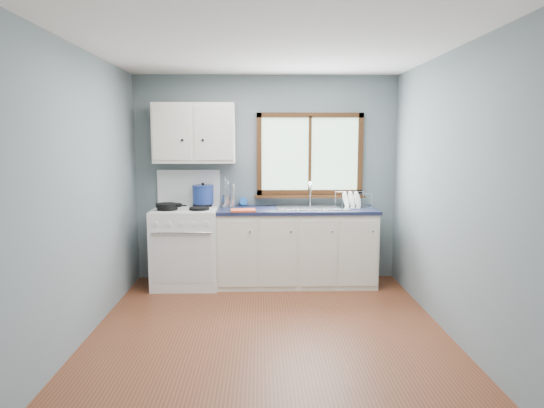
{
  "coord_description": "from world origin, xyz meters",
  "views": [
    {
      "loc": [
        -0.07,
        -4.17,
        1.72
      ],
      "look_at": [
        0.05,
        0.9,
        1.05
      ],
      "focal_mm": 32.0,
      "sensor_mm": 36.0,
      "label": 1
    }
  ],
  "objects_px": {
    "base_cabinets": "(296,250)",
    "dish_rack": "(352,203)",
    "skillet": "(166,205)",
    "sink": "(312,213)",
    "utensil_crock": "(227,201)",
    "stockpot": "(203,194)",
    "thermos": "(232,196)",
    "gas_range": "(186,244)"
  },
  "relations": [
    {
      "from": "base_cabinets",
      "to": "utensil_crock",
      "type": "xyz_separation_m",
      "value": [
        -0.83,
        0.14,
        0.59
      ]
    },
    {
      "from": "skillet",
      "to": "thermos",
      "type": "bearing_deg",
      "value": 23.9
    },
    {
      "from": "skillet",
      "to": "dish_rack",
      "type": "distance_m",
      "value": 2.17
    },
    {
      "from": "thermos",
      "to": "dish_rack",
      "type": "distance_m",
      "value": 1.43
    },
    {
      "from": "base_cabinets",
      "to": "utensil_crock",
      "type": "bearing_deg",
      "value": 170.54
    },
    {
      "from": "sink",
      "to": "stockpot",
      "type": "relative_size",
      "value": 3.19
    },
    {
      "from": "thermos",
      "to": "gas_range",
      "type": "bearing_deg",
      "value": -169.07
    },
    {
      "from": "sink",
      "to": "dish_rack",
      "type": "xyz_separation_m",
      "value": [
        0.49,
        0.02,
        0.11
      ]
    },
    {
      "from": "gas_range",
      "to": "thermos",
      "type": "distance_m",
      "value": 0.79
    },
    {
      "from": "gas_range",
      "to": "skillet",
      "type": "height_order",
      "value": "gas_range"
    },
    {
      "from": "stockpot",
      "to": "dish_rack",
      "type": "bearing_deg",
      "value": -3.77
    },
    {
      "from": "sink",
      "to": "skillet",
      "type": "relative_size",
      "value": 2.36
    },
    {
      "from": "gas_range",
      "to": "skillet",
      "type": "relative_size",
      "value": 3.82
    },
    {
      "from": "gas_range",
      "to": "base_cabinets",
      "type": "bearing_deg",
      "value": 0.82
    },
    {
      "from": "stockpot",
      "to": "thermos",
      "type": "bearing_deg",
      "value": -8.96
    },
    {
      "from": "utensil_crock",
      "to": "dish_rack",
      "type": "xyz_separation_m",
      "value": [
        1.5,
        -0.11,
        -0.02
      ]
    },
    {
      "from": "utensil_crock",
      "to": "thermos",
      "type": "relative_size",
      "value": 1.29
    },
    {
      "from": "dish_rack",
      "to": "base_cabinets",
      "type": "bearing_deg",
      "value": 173.25
    },
    {
      "from": "utensil_crock",
      "to": "dish_rack",
      "type": "height_order",
      "value": "utensil_crock"
    },
    {
      "from": "skillet",
      "to": "sink",
      "type": "bearing_deg",
      "value": 10.28
    },
    {
      "from": "skillet",
      "to": "stockpot",
      "type": "distance_m",
      "value": 0.5
    },
    {
      "from": "dish_rack",
      "to": "utensil_crock",
      "type": "bearing_deg",
      "value": 166.8
    },
    {
      "from": "sink",
      "to": "utensil_crock",
      "type": "bearing_deg",
      "value": 172.17
    },
    {
      "from": "base_cabinets",
      "to": "thermos",
      "type": "xyz_separation_m",
      "value": [
        -0.76,
        0.09,
        0.65
      ]
    },
    {
      "from": "thermos",
      "to": "skillet",
      "type": "bearing_deg",
      "value": -160.43
    },
    {
      "from": "sink",
      "to": "skillet",
      "type": "height_order",
      "value": "sink"
    },
    {
      "from": "base_cabinets",
      "to": "stockpot",
      "type": "distance_m",
      "value": 1.31
    },
    {
      "from": "skillet",
      "to": "dish_rack",
      "type": "relative_size",
      "value": 0.85
    },
    {
      "from": "sink",
      "to": "base_cabinets",
      "type": "bearing_deg",
      "value": 179.87
    },
    {
      "from": "gas_range",
      "to": "base_cabinets",
      "type": "relative_size",
      "value": 0.74
    },
    {
      "from": "base_cabinets",
      "to": "dish_rack",
      "type": "xyz_separation_m",
      "value": [
        0.67,
        0.02,
        0.56
      ]
    },
    {
      "from": "skillet",
      "to": "stockpot",
      "type": "bearing_deg",
      "value": 44.21
    },
    {
      "from": "gas_range",
      "to": "skillet",
      "type": "bearing_deg",
      "value": -140.92
    },
    {
      "from": "gas_range",
      "to": "sink",
      "type": "distance_m",
      "value": 1.53
    },
    {
      "from": "utensil_crock",
      "to": "dish_rack",
      "type": "bearing_deg",
      "value": -4.37
    },
    {
      "from": "stockpot",
      "to": "sink",
      "type": "bearing_deg",
      "value": -6.26
    },
    {
      "from": "base_cabinets",
      "to": "utensil_crock",
      "type": "distance_m",
      "value": 1.03
    },
    {
      "from": "base_cabinets",
      "to": "stockpot",
      "type": "height_order",
      "value": "stockpot"
    },
    {
      "from": "stockpot",
      "to": "thermos",
      "type": "xyz_separation_m",
      "value": [
        0.35,
        -0.06,
        -0.01
      ]
    },
    {
      "from": "sink",
      "to": "utensil_crock",
      "type": "xyz_separation_m",
      "value": [
        -1.01,
        0.14,
        0.14
      ]
    },
    {
      "from": "gas_range",
      "to": "stockpot",
      "type": "distance_m",
      "value": 0.63
    },
    {
      "from": "gas_range",
      "to": "base_cabinets",
      "type": "xyz_separation_m",
      "value": [
        1.31,
        0.02,
        -0.08
      ]
    }
  ]
}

